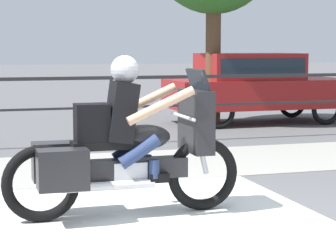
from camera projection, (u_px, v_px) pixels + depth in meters
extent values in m
plane|color=#565659|center=(229.00, 225.00, 6.34)|extent=(120.00, 120.00, 0.00)
cube|color=#99968E|center=(141.00, 165.00, 9.57)|extent=(44.00, 2.40, 0.01)
cube|color=silver|center=(179.00, 235.00, 5.98)|extent=(3.25, 6.00, 0.01)
cube|color=#232326|center=(111.00, 78.00, 11.39)|extent=(36.00, 0.04, 0.06)
cube|color=#232326|center=(112.00, 107.00, 11.45)|extent=(36.00, 0.03, 0.04)
cylinder|color=#232326|center=(112.00, 111.00, 11.46)|extent=(0.05, 0.05, 1.22)
torus|color=black|center=(203.00, 174.00, 6.90)|extent=(0.77, 0.11, 0.77)
torus|color=black|center=(41.00, 184.00, 6.41)|extent=(0.77, 0.11, 0.77)
cube|color=#232326|center=(125.00, 169.00, 6.64)|extent=(1.28, 0.22, 0.20)
cube|color=silver|center=(128.00, 174.00, 6.66)|extent=(0.34, 0.26, 0.26)
ellipsoid|color=#232326|center=(144.00, 137.00, 6.67)|extent=(0.55, 0.30, 0.26)
cube|color=black|center=(108.00, 145.00, 6.57)|extent=(0.74, 0.28, 0.08)
cube|color=#232326|center=(196.00, 121.00, 6.81)|extent=(0.20, 0.63, 0.65)
cube|color=#1E232B|center=(198.00, 80.00, 6.77)|extent=(0.10, 0.53, 0.24)
cylinder|color=silver|center=(183.00, 116.00, 6.76)|extent=(0.04, 0.70, 0.04)
cylinder|color=silver|center=(109.00, 186.00, 6.45)|extent=(0.93, 0.09, 0.09)
cube|color=#232326|center=(63.00, 169.00, 6.22)|extent=(0.48, 0.28, 0.39)
cube|color=#232326|center=(56.00, 161.00, 6.67)|extent=(0.48, 0.28, 0.39)
cylinder|color=silver|center=(200.00, 148.00, 6.86)|extent=(0.19, 0.06, 0.56)
cube|color=black|center=(121.00, 112.00, 6.57)|extent=(0.32, 0.36, 0.62)
sphere|color=tan|center=(125.00, 72.00, 6.54)|extent=(0.23, 0.23, 0.23)
sphere|color=#B7B7BC|center=(125.00, 70.00, 6.53)|extent=(0.29, 0.29, 0.29)
cylinder|color=navy|center=(140.00, 151.00, 6.51)|extent=(0.44, 0.13, 0.34)
cylinder|color=navy|center=(154.00, 169.00, 6.58)|extent=(0.11, 0.11, 0.19)
cube|color=black|center=(159.00, 178.00, 6.60)|extent=(0.20, 0.10, 0.09)
cylinder|color=navy|center=(132.00, 147.00, 6.80)|extent=(0.44, 0.13, 0.34)
cylinder|color=navy|center=(146.00, 164.00, 6.86)|extent=(0.11, 0.11, 0.19)
cube|color=black|center=(151.00, 172.00, 6.89)|extent=(0.20, 0.10, 0.09)
cylinder|color=tan|center=(161.00, 106.00, 6.37)|extent=(0.69, 0.09, 0.37)
cylinder|color=tan|center=(145.00, 101.00, 6.94)|extent=(0.69, 0.09, 0.37)
cube|color=black|center=(92.00, 123.00, 6.49)|extent=(0.33, 0.27, 0.39)
cube|color=maroon|center=(259.00, 93.00, 14.85)|extent=(4.11, 1.75, 0.64)
cube|color=maroon|center=(249.00, 66.00, 14.71)|extent=(2.14, 1.54, 0.58)
cube|color=#19232D|center=(291.00, 66.00, 15.01)|extent=(0.04, 1.37, 0.47)
cube|color=#19232D|center=(249.00, 66.00, 14.71)|extent=(1.97, 1.58, 0.38)
torus|color=black|center=(326.00, 109.00, 14.49)|extent=(0.72, 0.11, 0.72)
torus|color=black|center=(292.00, 103.00, 16.02)|extent=(0.72, 0.11, 0.72)
torus|color=black|center=(219.00, 112.00, 13.75)|extent=(0.72, 0.11, 0.72)
torus|color=black|center=(194.00, 105.00, 15.28)|extent=(0.72, 0.11, 0.72)
cylinder|color=brown|center=(213.00, 61.00, 14.14)|extent=(0.33, 0.33, 2.82)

